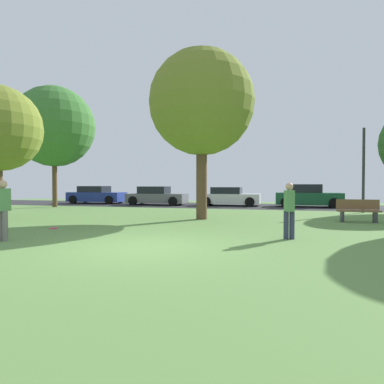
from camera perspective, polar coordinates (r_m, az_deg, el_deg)
The scene contains 13 objects.
ground_plane at distance 8.21m, azimuth -8.80°, elevation -9.31°, with size 44.00×44.00×0.00m, color #5B8442.
road_strip at distance 23.66m, azimuth 7.06°, elevation -2.34°, with size 44.00×6.40×0.01m, color #28282B.
birch_tree_lone at distance 24.41m, azimuth -22.34°, elevation 10.21°, with size 5.28×5.28×7.97m.
maple_tree_far at distance 14.91m, azimuth 1.65°, elevation 14.85°, with size 4.53×4.53×7.29m.
person_bystander at distance 9.63m, azimuth 16.16°, elevation -2.69°, with size 0.30×0.36×1.55m.
person_walking at distance 10.25m, azimuth -29.40°, elevation -2.33°, with size 0.30×0.36×1.62m.
frisbee_disc at distance 12.41m, azimuth -22.46°, elevation -5.72°, with size 0.27×0.27×0.03m, color #EA2D6B.
parked_car_blue at distance 27.63m, azimuth -15.93°, elevation -0.54°, with size 4.45×1.98×1.36m.
parked_car_grey at distance 24.78m, azimuth -6.09°, elevation -0.74°, with size 4.34×1.94×1.35m.
parked_car_white at distance 23.92m, azimuth 6.30°, elevation -0.84°, with size 4.25×2.05×1.30m.
parked_car_green at distance 23.75m, azimuth 19.03°, elevation -0.73°, with size 4.23×1.96×1.51m.
park_bench at distance 14.98m, azimuth 26.35°, elevation -2.83°, with size 1.60×0.45×0.90m.
street_lamp_post at distance 20.03m, azimuth 27.08°, elevation 3.30°, with size 0.14×0.14×4.50m, color #2D2D33.
Camera 1 is at (3.26, -7.38, 1.52)m, focal length 31.44 mm.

